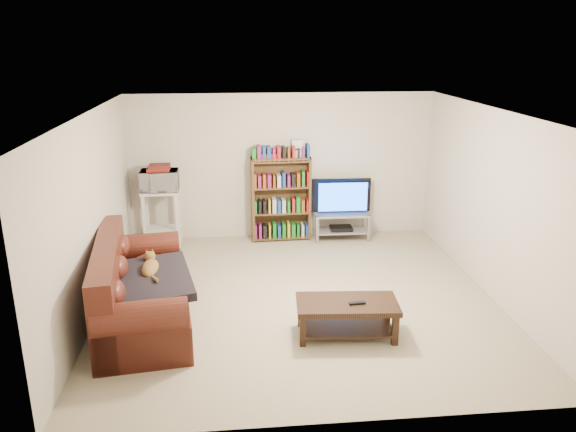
{
  "coord_description": "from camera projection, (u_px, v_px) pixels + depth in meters",
  "views": [
    {
      "loc": [
        -0.8,
        -6.59,
        3.23
      ],
      "look_at": [
        -0.1,
        0.4,
        1.0
      ],
      "focal_mm": 35.0,
      "sensor_mm": 36.0,
      "label": 1
    }
  ],
  "objects": [
    {
      "name": "sofa",
      "position": [
        135.0,
        294.0,
        6.63
      ],
      "size": [
        1.29,
        2.42,
        0.99
      ],
      "rotation": [
        0.0,
        0.0,
        0.13
      ],
      "color": "#491B12",
      "rests_on": "floor"
    },
    {
      "name": "game_boxes",
      "position": [
        159.0,
        169.0,
        8.73
      ],
      "size": [
        0.35,
        0.3,
        0.05
      ],
      "primitive_type": "cube",
      "rotation": [
        0.0,
        0.0,
        0.01
      ],
      "color": "maroon",
      "rests_on": "microwave"
    },
    {
      "name": "remote",
      "position": [
        357.0,
        303.0,
        6.23
      ],
      "size": [
        0.19,
        0.07,
        0.02
      ],
      "primitive_type": "cube",
      "rotation": [
        0.0,
        0.0,
        0.07
      ],
      "color": "black",
      "rests_on": "coffee_table"
    },
    {
      "name": "television",
      "position": [
        342.0,
        197.0,
        9.23
      ],
      "size": [
        0.99,
        0.15,
        0.57
      ],
      "primitive_type": "imported",
      "rotation": [
        0.0,
        0.0,
        3.12
      ],
      "color": "black",
      "rests_on": "tv_stand"
    },
    {
      "name": "floor",
      "position": [
        299.0,
        298.0,
        7.3
      ],
      "size": [
        5.0,
        5.0,
        0.0
      ],
      "primitive_type": "plane",
      "color": "tan",
      "rests_on": "ground"
    },
    {
      "name": "wall_front",
      "position": [
        335.0,
        299.0,
        4.57
      ],
      "size": [
        5.0,
        0.0,
        5.0
      ],
      "primitive_type": "plane",
      "rotation": [
        -1.57,
        0.0,
        0.0
      ],
      "color": "silver",
      "rests_on": "ground"
    },
    {
      "name": "shelf_clutter",
      "position": [
        287.0,
        151.0,
        9.03
      ],
      "size": [
        0.71,
        0.23,
        0.28
      ],
      "rotation": [
        0.0,
        0.0,
        0.03
      ],
      "color": "silver",
      "rests_on": "bookshelf"
    },
    {
      "name": "ceiling",
      "position": [
        300.0,
        112.0,
        6.57
      ],
      "size": [
        5.0,
        5.0,
        0.0
      ],
      "primitive_type": "plane",
      "rotation": [
        3.14,
        0.0,
        0.0
      ],
      "color": "white",
      "rests_on": "ground"
    },
    {
      "name": "wall_left",
      "position": [
        92.0,
        216.0,
        6.7
      ],
      "size": [
        0.0,
        5.0,
        5.0
      ],
      "primitive_type": "plane",
      "rotation": [
        1.57,
        0.0,
        1.57
      ],
      "color": "silver",
      "rests_on": "ground"
    },
    {
      "name": "blanket",
      "position": [
        151.0,
        280.0,
        6.45
      ],
      "size": [
        1.12,
        1.32,
        0.19
      ],
      "primitive_type": "cube",
      "rotation": [
        0.05,
        -0.04,
        0.21
      ],
      "color": "black",
      "rests_on": "sofa"
    },
    {
      "name": "microwave_stand",
      "position": [
        162.0,
        211.0,
        8.94
      ],
      "size": [
        0.59,
        0.44,
        0.94
      ],
      "rotation": [
        0.0,
        0.0,
        0.01
      ],
      "color": "silver",
      "rests_on": "floor"
    },
    {
      "name": "microwave",
      "position": [
        160.0,
        180.0,
        8.78
      ],
      "size": [
        0.59,
        0.4,
        0.32
      ],
      "primitive_type": "imported",
      "rotation": [
        0.0,
        0.0,
        0.01
      ],
      "color": "silver",
      "rests_on": "microwave_stand"
    },
    {
      "name": "cat",
      "position": [
        150.0,
        268.0,
        6.63
      ],
      "size": [
        0.33,
        0.66,
        0.19
      ],
      "primitive_type": null,
      "rotation": [
        0.0,
        0.0,
        0.13
      ],
      "color": "brown",
      "rests_on": "sofa"
    },
    {
      "name": "tv_stand",
      "position": [
        341.0,
        221.0,
        9.36
      ],
      "size": [
        0.92,
        0.43,
        0.46
      ],
      "rotation": [
        0.0,
        0.0,
        -0.02
      ],
      "color": "#999EA3",
      "rests_on": "floor"
    },
    {
      "name": "wall_back",
      "position": [
        281.0,
        166.0,
        9.31
      ],
      "size": [
        5.0,
        0.0,
        5.0
      ],
      "primitive_type": "plane",
      "rotation": [
        1.57,
        0.0,
        0.0
      ],
      "color": "silver",
      "rests_on": "ground"
    },
    {
      "name": "bookshelf",
      "position": [
        281.0,
        198.0,
        9.24
      ],
      "size": [
        0.98,
        0.33,
        1.4
      ],
      "rotation": [
        0.0,
        0.0,
        0.03
      ],
      "color": "#53381D",
      "rests_on": "floor"
    },
    {
      "name": "wall_right",
      "position": [
        493.0,
        204.0,
        7.17
      ],
      "size": [
        0.0,
        5.0,
        5.0
      ],
      "primitive_type": "plane",
      "rotation": [
        1.57,
        0.0,
        -1.57
      ],
      "color": "silver",
      "rests_on": "ground"
    },
    {
      "name": "dvd_player",
      "position": [
        341.0,
        228.0,
        9.4
      ],
      "size": [
        0.37,
        0.26,
        0.06
      ],
      "primitive_type": "cube",
      "rotation": [
        0.0,
        0.0,
        -0.02
      ],
      "color": "black",
      "rests_on": "tv_stand"
    },
    {
      "name": "coffee_table",
      "position": [
        347.0,
        312.0,
        6.31
      ],
      "size": [
        1.17,
        0.65,
        0.41
      ],
      "rotation": [
        0.0,
        0.0,
        -0.08
      ],
      "color": "black",
      "rests_on": "floor"
    }
  ]
}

